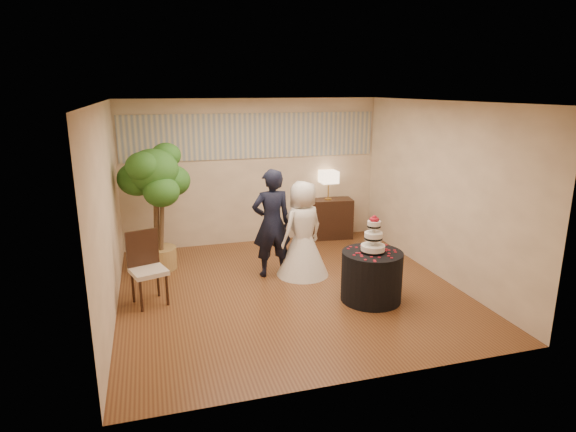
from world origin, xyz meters
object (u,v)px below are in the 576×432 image
object	(u,v)px
bride	(303,229)
cake_table	(372,276)
ficus_tree	(156,207)
side_chair	(148,269)
wedding_cake	(374,234)
groom	(272,223)
console	(328,219)
table_lamp	(328,185)

from	to	relation	value
bride	cake_table	distance (m)	1.44
cake_table	ficus_tree	distance (m)	3.68
side_chair	wedding_cake	bearing A→B (deg)	-31.78
groom	console	bearing A→B (deg)	-136.76
groom	wedding_cake	xyz separation A→B (m)	(1.14, -1.33, 0.12)
table_lamp	groom	bearing A→B (deg)	-133.87
groom	side_chair	size ratio (longest dim) A/B	1.70
table_lamp	wedding_cake	bearing A→B (deg)	-98.70
bride	wedding_cake	size ratio (longest dim) A/B	2.89
groom	side_chair	xyz separation A→B (m)	(-1.94, -0.58, -0.36)
wedding_cake	console	distance (m)	3.09
groom	ficus_tree	size ratio (longest dim) A/B	0.82
bride	wedding_cake	distance (m)	1.39
wedding_cake	ficus_tree	bearing A→B (deg)	143.58
cake_table	ficus_tree	xyz separation A→B (m)	(-2.91, 2.14, 0.71)
wedding_cake	table_lamp	world-z (taller)	table_lamp
cake_table	table_lamp	bearing A→B (deg)	81.30
bride	wedding_cake	world-z (taller)	bride
table_lamp	ficus_tree	world-z (taller)	ficus_tree
cake_table	table_lamp	world-z (taller)	table_lamp
wedding_cake	ficus_tree	distance (m)	3.61
console	side_chair	bearing A→B (deg)	-140.71
cake_table	table_lamp	xyz separation A→B (m)	(0.46, 3.00, 0.73)
ficus_tree	cake_table	bearing A→B (deg)	-36.42
cake_table	console	size ratio (longest dim) A/B	0.89
bride	table_lamp	bearing A→B (deg)	-144.44
groom	table_lamp	world-z (taller)	groom
console	side_chair	size ratio (longest dim) A/B	0.93
cake_table	console	xyz separation A→B (m)	(0.46, 3.00, 0.04)
console	groom	bearing A→B (deg)	-126.96
wedding_cake	groom	bearing A→B (deg)	130.46
table_lamp	side_chair	bearing A→B (deg)	-147.62
groom	console	xyz separation A→B (m)	(1.60, 1.66, -0.48)
groom	bride	distance (m)	0.51
wedding_cake	console	world-z (taller)	wedding_cake
bride	console	bearing A→B (deg)	-144.44
table_lamp	ficus_tree	distance (m)	3.47
groom	wedding_cake	bearing A→B (deg)	127.56
cake_table	side_chair	bearing A→B (deg)	166.20
side_chair	groom	bearing A→B (deg)	-1.33
wedding_cake	side_chair	bearing A→B (deg)	166.20
cake_table	side_chair	size ratio (longest dim) A/B	0.83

